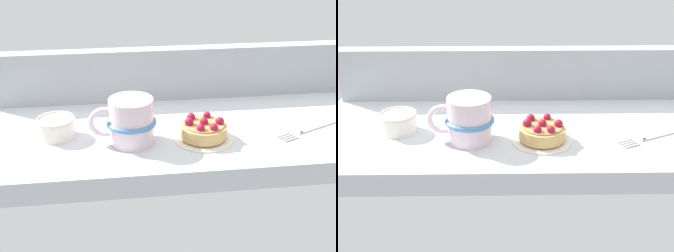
{
  "view_description": "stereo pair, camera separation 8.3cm",
  "coord_description": "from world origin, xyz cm",
  "views": [
    {
      "loc": [
        -14.34,
        -80.35,
        39.45
      ],
      "look_at": [
        -4.8,
        -5.8,
        3.06
      ],
      "focal_mm": 47.52,
      "sensor_mm": 36.0,
      "label": 1
    },
    {
      "loc": [
        -6.02,
        -80.95,
        39.45
      ],
      "look_at": [
        -4.8,
        -5.8,
        3.06
      ],
      "focal_mm": 47.52,
      "sensor_mm": 36.0,
      "label": 2
    }
  ],
  "objects": [
    {
      "name": "ground_plane",
      "position": [
        0.0,
        0.0,
        -2.19
      ],
      "size": [
        86.01,
        35.52,
        4.38
      ],
      "primitive_type": "cube",
      "color": "silver"
    },
    {
      "name": "window_rail_back",
      "position": [
        0.0,
        15.86,
        5.93
      ],
      "size": [
        84.29,
        3.8,
        11.85
      ],
      "primitive_type": "cube",
      "color": "#9EA3A8",
      "rests_on": "ground_plane"
    },
    {
      "name": "dessert_plate",
      "position": [
        2.01,
        -6.05,
        0.3
      ],
      "size": [
        11.52,
        11.52,
        0.64
      ],
      "color": "silver",
      "rests_on": "ground_plane"
    },
    {
      "name": "raspberry_tart",
      "position": [
        2.0,
        -6.05,
        2.14
      ],
      "size": [
        8.85,
        8.85,
        4.01
      ],
      "color": "tan",
      "rests_on": "dessert_plate"
    },
    {
      "name": "coffee_mug",
      "position": [
        -11.88,
        -5.55,
        4.36
      ],
      "size": [
        12.67,
        9.35,
        8.78
      ],
      "color": "silver",
      "rests_on": "ground_plane"
    },
    {
      "name": "dessert_fork",
      "position": [
        24.39,
        -4.96,
        0.3
      ],
      "size": [
        16.65,
        8.65,
        0.6
      ],
      "color": "#B7B7BC",
      "rests_on": "ground_plane"
    },
    {
      "name": "sugar_bowl",
      "position": [
        -25.9,
        -1.52,
        2.12
      ],
      "size": [
        7.45,
        7.45,
        3.97
      ],
      "color": "silver",
      "rests_on": "ground_plane"
    }
  ]
}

